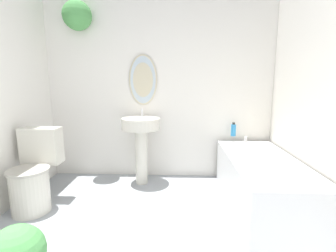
{
  "coord_description": "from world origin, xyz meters",
  "views": [
    {
      "loc": [
        0.24,
        -0.4,
        1.24
      ],
      "look_at": [
        0.16,
        1.7,
        0.87
      ],
      "focal_mm": 26.0,
      "sensor_mm": 36.0,
      "label": 1
    }
  ],
  "objects_px": {
    "toilet": "(34,175)",
    "shampoo_bottle": "(233,130)",
    "pedestal_sink": "(141,135)",
    "bathtub": "(262,182)"
  },
  "relations": [
    {
      "from": "shampoo_bottle",
      "to": "toilet",
      "type": "bearing_deg",
      "value": -159.08
    },
    {
      "from": "toilet",
      "to": "shampoo_bottle",
      "type": "distance_m",
      "value": 2.29
    },
    {
      "from": "toilet",
      "to": "shampoo_bottle",
      "type": "bearing_deg",
      "value": 20.92
    },
    {
      "from": "shampoo_bottle",
      "to": "pedestal_sink",
      "type": "bearing_deg",
      "value": -172.04
    },
    {
      "from": "pedestal_sink",
      "to": "shampoo_bottle",
      "type": "distance_m",
      "value": 1.16
    },
    {
      "from": "toilet",
      "to": "bathtub",
      "type": "bearing_deg",
      "value": 3.02
    },
    {
      "from": "toilet",
      "to": "shampoo_bottle",
      "type": "relative_size",
      "value": 4.61
    },
    {
      "from": "bathtub",
      "to": "shampoo_bottle",
      "type": "distance_m",
      "value": 0.81
    },
    {
      "from": "toilet",
      "to": "pedestal_sink",
      "type": "relative_size",
      "value": 0.85
    },
    {
      "from": "pedestal_sink",
      "to": "bathtub",
      "type": "relative_size",
      "value": 0.61
    }
  ]
}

